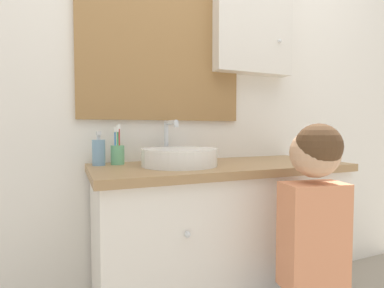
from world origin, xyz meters
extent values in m
cube|color=silver|center=(0.00, 0.63, 1.25)|extent=(3.20, 0.06, 2.50)
cube|color=olive|center=(-0.21, 0.59, 1.45)|extent=(0.86, 0.02, 0.89)
cube|color=#B2C1CC|center=(-0.21, 0.58, 1.45)|extent=(0.80, 0.01, 0.83)
cube|color=silver|center=(0.31, 0.55, 1.65)|extent=(0.48, 0.10, 0.75)
sphere|color=silver|center=(0.46, 0.49, 1.46)|extent=(0.02, 0.02, 0.02)
cube|color=silver|center=(0.00, 0.34, 0.38)|extent=(1.16, 0.47, 0.76)
cube|color=#99754C|center=(0.00, 0.34, 0.78)|extent=(1.20, 0.51, 0.03)
sphere|color=silver|center=(-0.27, 0.10, 0.57)|extent=(0.02, 0.02, 0.02)
sphere|color=silver|center=(0.27, 0.10, 0.57)|extent=(0.02, 0.02, 0.02)
cylinder|color=white|center=(-0.21, 0.34, 0.83)|extent=(0.34, 0.34, 0.08)
cylinder|color=silver|center=(-0.21, 0.34, 0.87)|extent=(0.28, 0.28, 0.01)
cylinder|color=silver|center=(-0.21, 0.54, 0.89)|extent=(0.02, 0.02, 0.20)
cylinder|color=silver|center=(-0.21, 0.46, 0.99)|extent=(0.02, 0.15, 0.02)
cylinder|color=silver|center=(-0.21, 0.39, 0.98)|extent=(0.02, 0.02, 0.02)
sphere|color=white|center=(-0.12, 0.54, 0.83)|extent=(0.06, 0.06, 0.06)
cylinder|color=#66B27F|center=(-0.46, 0.51, 0.84)|extent=(0.06, 0.06, 0.09)
cylinder|color=#D6423D|center=(-0.45, 0.51, 0.89)|extent=(0.01, 0.01, 0.17)
cube|color=white|center=(-0.45, 0.51, 0.97)|extent=(0.01, 0.02, 0.02)
cylinder|color=white|center=(-0.46, 0.51, 0.89)|extent=(0.01, 0.01, 0.17)
cube|color=white|center=(-0.46, 0.51, 0.96)|extent=(0.01, 0.02, 0.02)
cylinder|color=#3884DB|center=(-0.47, 0.50, 0.88)|extent=(0.01, 0.01, 0.16)
cube|color=white|center=(-0.47, 0.50, 0.96)|extent=(0.01, 0.02, 0.02)
cylinder|color=#47B26B|center=(-0.46, 0.50, 0.89)|extent=(0.01, 0.01, 0.16)
cube|color=white|center=(-0.46, 0.50, 0.96)|extent=(0.01, 0.02, 0.02)
cylinder|color=#6B93B2|center=(-0.54, 0.50, 0.85)|extent=(0.06, 0.06, 0.12)
cylinder|color=silver|center=(-0.54, 0.50, 0.92)|extent=(0.02, 0.02, 0.02)
cube|color=silver|center=(-0.54, 0.49, 0.94)|extent=(0.02, 0.03, 0.02)
cube|color=tan|center=(0.16, -0.09, 0.57)|extent=(0.25, 0.17, 0.39)
sphere|color=tan|center=(0.16, -0.09, 0.87)|extent=(0.18, 0.18, 0.18)
sphere|color=#4C331E|center=(0.15, -0.10, 0.90)|extent=(0.17, 0.17, 0.17)
cylinder|color=tan|center=(0.27, 0.11, 0.69)|extent=(0.10, 0.30, 0.05)
cylinder|color=pink|center=(0.30, 0.25, 0.73)|extent=(0.02, 0.05, 0.12)
camera|label=1|loc=(-0.67, -0.91, 0.96)|focal=28.00mm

